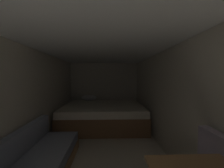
{
  "coord_description": "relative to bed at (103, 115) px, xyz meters",
  "views": [
    {
      "loc": [
        0.13,
        -0.52,
        1.45
      ],
      "look_at": [
        0.22,
        2.48,
        1.31
      ],
      "focal_mm": 22.29,
      "sensor_mm": 36.0,
      "label": 1
    }
  ],
  "objects": [
    {
      "name": "wall_back",
      "position": [
        0.01,
        1.01,
        0.67
      ],
      "size": [
        2.55,
        0.05,
        1.97
      ],
      "primitive_type": "cube",
      "color": "beige",
      "rests_on": "ground"
    },
    {
      "name": "wall_left",
      "position": [
        -1.25,
        -1.71,
        0.67
      ],
      "size": [
        0.05,
        5.38,
        1.97
      ],
      "primitive_type": "cube",
      "color": "beige",
      "rests_on": "ground"
    },
    {
      "name": "wall_right",
      "position": [
        1.26,
        -1.71,
        0.67
      ],
      "size": [
        0.05,
        5.38,
        1.97
      ],
      "primitive_type": "cube",
      "color": "beige",
      "rests_on": "ground"
    },
    {
      "name": "ground_plane",
      "position": [
        0.01,
        -1.71,
        -0.32
      ],
      "size": [
        7.38,
        7.38,
        0.0
      ],
      "primitive_type": "plane",
      "color": "beige"
    },
    {
      "name": "ceiling_slab",
      "position": [
        0.01,
        -1.71,
        1.68
      ],
      "size": [
        2.55,
        5.38,
        0.05
      ],
      "primitive_type": "cube",
      "color": "white",
      "rests_on": "wall_left"
    },
    {
      "name": "bed",
      "position": [
        0.0,
        0.0,
        0.0
      ],
      "size": [
        2.33,
        1.88,
        0.83
      ],
      "color": "brown",
      "rests_on": "ground"
    }
  ]
}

